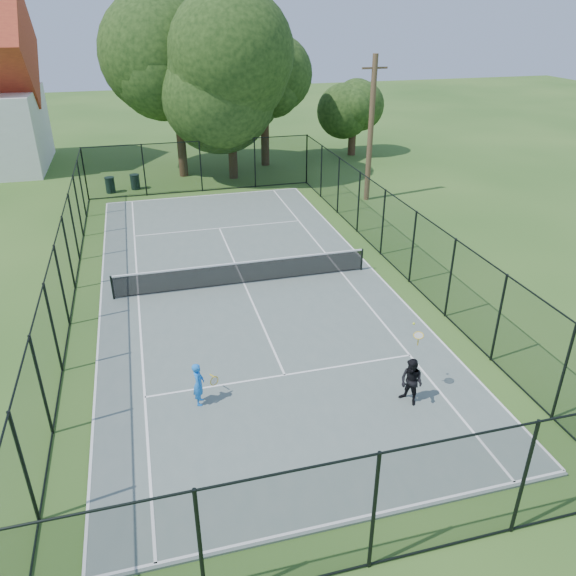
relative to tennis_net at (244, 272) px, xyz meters
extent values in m
plane|color=#29501B|center=(0.00, 0.00, -0.58)|extent=(120.00, 120.00, 0.00)
cube|color=slate|center=(0.00, 0.00, -0.55)|extent=(11.00, 24.00, 0.06)
cylinder|color=black|center=(-5.00, 0.00, -0.04)|extent=(0.08, 0.08, 0.95)
cylinder|color=black|center=(5.00, 0.00, -0.04)|extent=(0.08, 0.08, 0.95)
cube|color=black|center=(0.00, 0.00, -0.04)|extent=(10.00, 0.03, 0.88)
cube|color=white|center=(0.00, 0.00, 0.40)|extent=(10.00, 0.05, 0.06)
cylinder|color=#332114|center=(-0.72, 16.72, 1.62)|extent=(0.56, 0.56, 4.40)
sphere|color=black|center=(-0.72, 16.72, 5.81)|extent=(7.94, 7.94, 7.94)
cylinder|color=#332114|center=(2.32, 15.36, 1.45)|extent=(0.56, 0.56, 4.05)
sphere|color=black|center=(2.32, 15.36, 5.29)|extent=(7.27, 7.27, 7.27)
cylinder|color=#332114|center=(5.03, 18.02, 1.08)|extent=(0.56, 0.56, 3.32)
sphere|color=black|center=(5.03, 18.02, 4.06)|extent=(5.27, 5.27, 5.27)
cylinder|color=#332114|center=(11.86, 19.24, 0.57)|extent=(0.56, 0.56, 2.30)
sphere|color=black|center=(11.86, 19.24, 2.72)|extent=(4.02, 4.02, 4.02)
cylinder|color=black|center=(-5.28, 14.13, -0.14)|extent=(0.54, 0.54, 0.89)
cylinder|color=black|center=(-5.28, 14.13, 0.33)|extent=(0.58, 0.58, 0.05)
cylinder|color=black|center=(-3.84, 14.48, -0.15)|extent=(0.54, 0.54, 0.86)
cylinder|color=black|center=(-3.84, 14.48, 0.30)|extent=(0.58, 0.58, 0.05)
cylinder|color=#4C3823|center=(8.89, 9.00, 3.30)|extent=(0.30, 0.30, 7.76)
cube|color=#4C3823|center=(8.89, 9.00, 6.48)|extent=(1.40, 0.10, 0.10)
imported|color=blue|center=(-2.62, -7.04, 0.13)|extent=(0.40, 0.52, 1.29)
torus|color=gold|center=(-2.17, -6.89, 0.03)|extent=(0.27, 0.18, 0.29)
cylinder|color=silver|center=(-2.17, -6.89, 0.03)|extent=(0.23, 0.15, 0.25)
imported|color=black|center=(3.04, -8.55, 0.18)|extent=(0.79, 0.85, 1.40)
torus|color=gold|center=(3.29, -8.20, 1.43)|extent=(0.30, 0.28, 0.14)
cylinder|color=silver|center=(3.29, -8.20, 1.43)|extent=(0.26, 0.24, 0.11)
sphere|color=#CCE526|center=(3.27, -7.90, 1.64)|extent=(0.07, 0.07, 0.07)
camera|label=1|loc=(-3.50, -19.80, 9.45)|focal=35.00mm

